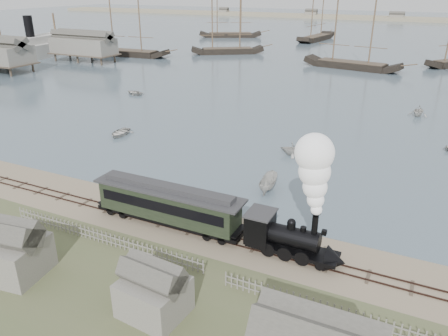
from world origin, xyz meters
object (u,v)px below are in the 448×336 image
at_px(locomotive, 306,208).
at_px(steamship, 31,37).
at_px(beached_dinghy, 218,215).
at_px(passenger_coach, 168,203).

bearing_deg(locomotive, steamship, 147.34).
height_order(beached_dinghy, steamship, steamship).
distance_m(locomotive, passenger_coach, 12.44).
height_order(locomotive, passenger_coach, locomotive).
bearing_deg(beached_dinghy, locomotive, -78.81).
bearing_deg(beached_dinghy, passenger_coach, 158.10).
height_order(locomotive, beached_dinghy, locomotive).
xyz_separation_m(passenger_coach, steamship, (-85.75, 62.79, 3.65)).
height_order(locomotive, steamship, steamship).
relative_size(locomotive, steamship, 0.19).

